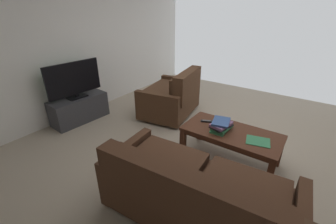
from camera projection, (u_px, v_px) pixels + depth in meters
The scene contains 10 objects.
ground_plane at pixel (213, 147), 3.29m from camera, with size 5.32×5.76×0.01m, color tan.
wall_right at pixel (87, 38), 4.08m from camera, with size 0.12×5.76×2.70m, color white.
sofa_main at pixel (194, 194), 2.01m from camera, with size 1.81×0.95×0.79m.
loveseat_near at pixel (173, 97), 4.12m from camera, with size 1.00×1.24×0.88m.
coffee_table at pixel (231, 136), 2.85m from camera, with size 1.21×0.60×0.45m.
tv_stand at pixel (79, 109), 3.96m from camera, with size 0.45×0.99×0.45m.
flat_tv at pixel (74, 80), 3.73m from camera, with size 0.22×0.96×0.62m.
book_stack at pixel (221, 126), 2.82m from camera, with size 0.27×0.33×0.13m.
tv_remote at pixel (207, 121), 3.05m from camera, with size 0.16×0.11×0.02m.
loose_magazine at pixel (258, 141), 2.61m from camera, with size 0.22×0.27×0.01m, color #337F51.
Camera 1 is at (-1.03, 2.63, 1.89)m, focal length 23.67 mm.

